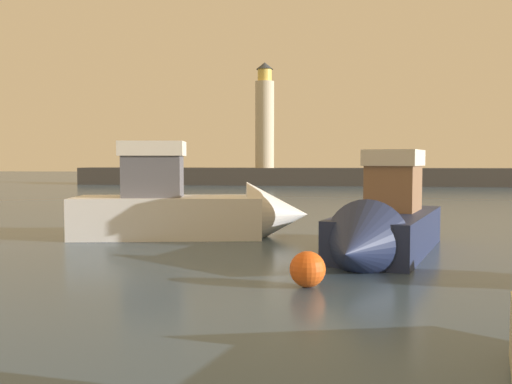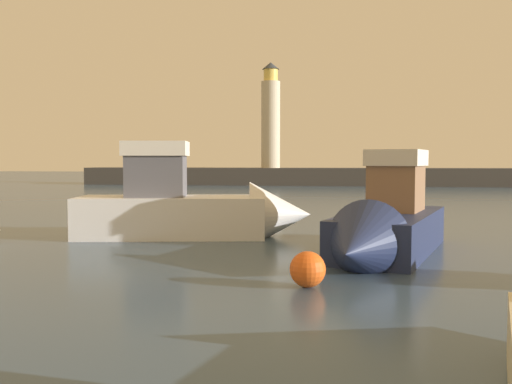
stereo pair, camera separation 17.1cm
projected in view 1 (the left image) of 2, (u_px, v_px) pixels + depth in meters
ground_plane at (321, 209)px, 33.79m from camera, size 220.00×220.00×0.00m
breakwater at (327, 177)px, 66.56m from camera, size 61.30×4.42×2.09m
lighthouse at (265, 118)px, 67.20m from camera, size 2.28×2.28×12.71m
motorboat_0 at (198, 209)px, 21.60m from camera, size 9.36×4.17×4.13m
motorboat_3 at (381, 227)px, 17.01m from camera, size 4.81×8.83×3.83m
mooring_buoy at (308, 269)px, 13.00m from camera, size 0.85×0.85×0.85m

